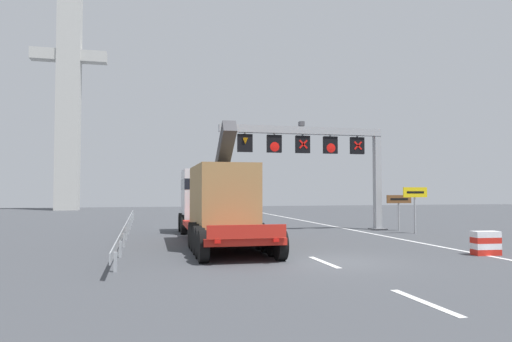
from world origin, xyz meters
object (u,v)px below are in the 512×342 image
object	(u,v)px
heavy_haul_truck_red	(214,200)
tourist_info_sign_brown	(399,203)
exit_sign_yellow	(415,198)
bridge_pylon_distant	(69,82)
crash_barrier_striped	(486,243)
overhead_lane_gantry	(322,148)

from	to	relation	value
heavy_haul_truck_red	tourist_info_sign_brown	bearing A→B (deg)	11.92
exit_sign_yellow	tourist_info_sign_brown	size ratio (longest dim) A/B	1.21
tourist_info_sign_brown	bridge_pylon_distant	world-z (taller)	bridge_pylon_distant
tourist_info_sign_brown	crash_barrier_striped	xyz separation A→B (m)	(-2.39, -10.33, -1.21)
tourist_info_sign_brown	bridge_pylon_distant	size ratio (longest dim) A/B	0.07
crash_barrier_striped	bridge_pylon_distant	bearing A→B (deg)	115.11
heavy_haul_truck_red	exit_sign_yellow	xyz separation A→B (m)	(11.52, 0.57, 0.01)
tourist_info_sign_brown	bridge_pylon_distant	xyz separation A→B (m)	(-24.21, 36.22, 14.20)
overhead_lane_gantry	bridge_pylon_distant	size ratio (longest dim) A/B	0.34
heavy_haul_truck_red	bridge_pylon_distant	world-z (taller)	bridge_pylon_distant
tourist_info_sign_brown	overhead_lane_gantry	bearing A→B (deg)	165.42
overhead_lane_gantry	bridge_pylon_distant	distance (m)	41.64
heavy_haul_truck_red	exit_sign_yellow	distance (m)	11.53
heavy_haul_truck_red	tourist_info_sign_brown	world-z (taller)	heavy_haul_truck_red
overhead_lane_gantry	heavy_haul_truck_red	size ratio (longest dim) A/B	0.74
exit_sign_yellow	tourist_info_sign_brown	world-z (taller)	exit_sign_yellow
exit_sign_yellow	tourist_info_sign_brown	distance (m)	1.90
exit_sign_yellow	bridge_pylon_distant	distance (m)	47.18
overhead_lane_gantry	bridge_pylon_distant	world-z (taller)	bridge_pylon_distant
overhead_lane_gantry	tourist_info_sign_brown	world-z (taller)	overhead_lane_gantry
exit_sign_yellow	heavy_haul_truck_red	bearing A→B (deg)	-177.14
heavy_haul_truck_red	exit_sign_yellow	world-z (taller)	heavy_haul_truck_red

